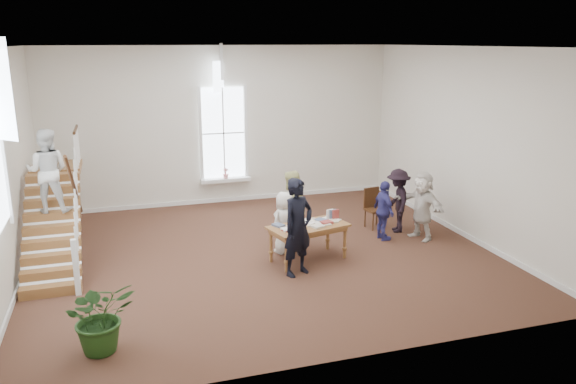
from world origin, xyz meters
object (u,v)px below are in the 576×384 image
object	(u,v)px
side_chair	(373,205)
elderly_woman	(285,222)
library_table	(309,229)
person_yellow	(291,208)
woman_cluster_c	(422,206)
police_officer	(298,227)
woman_cluster_a	(384,211)
woman_cluster_b	(398,201)
floor_plant	(100,316)

from	to	relation	value
side_chair	elderly_woman	bearing A→B (deg)	-167.56
side_chair	library_table	bearing A→B (deg)	-153.59
elderly_woman	person_yellow	world-z (taller)	person_yellow
library_table	woman_cluster_c	size ratio (longest dim) A/B	1.12
police_officer	woman_cluster_c	world-z (taller)	police_officer
woman_cluster_a	woman_cluster_c	distance (m)	0.93
woman_cluster_c	police_officer	bearing A→B (deg)	-87.08
woman_cluster_b	woman_cluster_c	bearing A→B (deg)	41.26
woman_cluster_b	woman_cluster_c	size ratio (longest dim) A/B	0.97
woman_cluster_a	side_chair	bearing A→B (deg)	-12.77
library_table	person_yellow	distance (m)	1.11
elderly_woman	person_yellow	bearing A→B (deg)	-144.30
elderly_woman	person_yellow	xyz separation A→B (m)	(0.30, 0.50, 0.17)
police_officer	woman_cluster_a	size ratio (longest dim) A/B	1.40
elderly_woman	woman_cluster_a	size ratio (longest dim) A/B	0.97
library_table	elderly_woman	bearing A→B (deg)	107.27
floor_plant	side_chair	world-z (taller)	floor_plant
person_yellow	woman_cluster_b	distance (m)	2.80
person_yellow	side_chair	world-z (taller)	person_yellow
side_chair	police_officer	bearing A→B (deg)	-149.26
person_yellow	woman_cluster_a	size ratio (longest dim) A/B	1.21
person_yellow	woman_cluster_a	world-z (taller)	person_yellow
police_officer	person_yellow	size ratio (longest dim) A/B	1.15
library_table	person_yellow	xyz separation A→B (m)	(-0.06, 1.09, 0.17)
library_table	floor_plant	distance (m)	4.96
floor_plant	woman_cluster_a	bearing A→B (deg)	26.98
library_table	police_officer	size ratio (longest dim) A/B	0.92
woman_cluster_b	police_officer	bearing A→B (deg)	-44.09
woman_cluster_b	woman_cluster_a	bearing A→B (deg)	-36.65
library_table	side_chair	size ratio (longest dim) A/B	1.81
library_table	woman_cluster_a	xyz separation A→B (m)	(2.13, 0.70, 0.01)
police_officer	elderly_woman	size ratio (longest dim) A/B	1.43
woman_cluster_b	side_chair	world-z (taller)	woman_cluster_b
library_table	floor_plant	world-z (taller)	floor_plant
police_officer	woman_cluster_b	bearing A→B (deg)	3.04
person_yellow	woman_cluster_a	bearing A→B (deg)	129.47
elderly_woman	woman_cluster_b	bearing A→B (deg)	166.78
woman_cluster_a	floor_plant	size ratio (longest dim) A/B	1.25
floor_plant	library_table	bearing A→B (deg)	31.01
woman_cluster_a	side_chair	xyz separation A→B (m)	(0.18, 0.93, -0.15)
woman_cluster_a	woman_cluster_c	size ratio (longest dim) A/B	0.88
woman_cluster_b	woman_cluster_c	distance (m)	0.72
library_table	floor_plant	xyz separation A→B (m)	(-4.25, -2.55, -0.13)
woman_cluster_a	floor_plant	world-z (taller)	woman_cluster_a
police_officer	floor_plant	distance (m)	4.26
library_table	elderly_woman	distance (m)	0.69
woman_cluster_a	side_chair	distance (m)	0.96
library_table	woman_cluster_a	size ratio (longest dim) A/B	1.28
woman_cluster_a	side_chair	size ratio (longest dim) A/B	1.42
elderly_woman	woman_cluster_c	xyz separation A→B (m)	(3.40, -0.10, 0.12)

